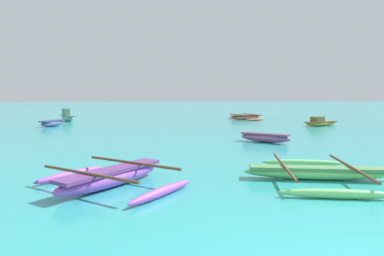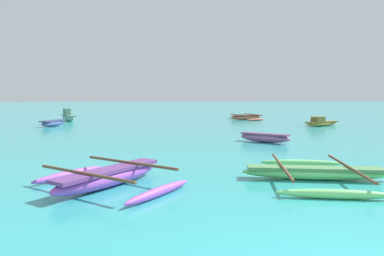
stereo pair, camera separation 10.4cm
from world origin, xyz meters
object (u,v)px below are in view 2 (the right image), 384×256
moored_boat_4 (265,137)px  moored_boat_5 (109,177)px  moored_boat_0 (321,123)px  moored_boat_6 (314,173)px  moored_boat_1 (246,117)px  moored_boat_3 (68,117)px  moored_boat_2 (53,123)px

moored_boat_4 → moored_boat_5: bearing=-90.5°
moored_boat_0 → moored_boat_6: moored_boat_0 is taller
moored_boat_1 → moored_boat_5: (-10.07, -20.74, -0.01)m
moored_boat_0 → moored_boat_4: size_ratio=1.48×
moored_boat_0 → moored_boat_3: moored_boat_3 is taller
moored_boat_1 → moored_boat_6: 21.48m
moored_boat_5 → moored_boat_1: bearing=16.0°
moored_boat_1 → moored_boat_5: 23.05m
moored_boat_0 → moored_boat_1: bearing=92.6°
moored_boat_2 → moored_boat_4: moored_boat_2 is taller
moored_boat_4 → moored_boat_6: moored_boat_4 is taller
moored_boat_3 → moored_boat_4: 18.78m
moored_boat_3 → moored_boat_6: moored_boat_3 is taller
moored_boat_3 → moored_boat_2: bearing=-27.9°
moored_boat_0 → moored_boat_2: bearing=149.7°
moored_boat_2 → moored_boat_5: moored_boat_5 is taller
moored_boat_1 → moored_boat_3: bearing=164.2°
moored_boat_0 → moored_boat_6: bearing=-142.4°
moored_boat_6 → moored_boat_4: bearing=94.3°
moored_boat_3 → moored_boat_5: bearing=-14.6°
moored_boat_1 → moored_boat_4: size_ratio=1.74×
moored_boat_6 → moored_boat_5: bearing=-166.5°
moored_boat_2 → moored_boat_6: 19.47m
moored_boat_3 → moored_boat_5: 22.15m
moored_boat_1 → moored_boat_4: (-3.74, -14.13, 0.00)m
moored_boat_1 → moored_boat_4: 14.62m
moored_boat_0 → moored_boat_2: 18.45m
moored_boat_2 → moored_boat_5: (5.04, -16.51, -0.02)m
moored_boat_2 → moored_boat_4: (11.37, -9.91, -0.01)m
moored_boat_1 → moored_boat_3: size_ratio=1.31×
moored_boat_4 → moored_boat_6: bearing=-57.5°
moored_boat_3 → moored_boat_0: bearing=39.5°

